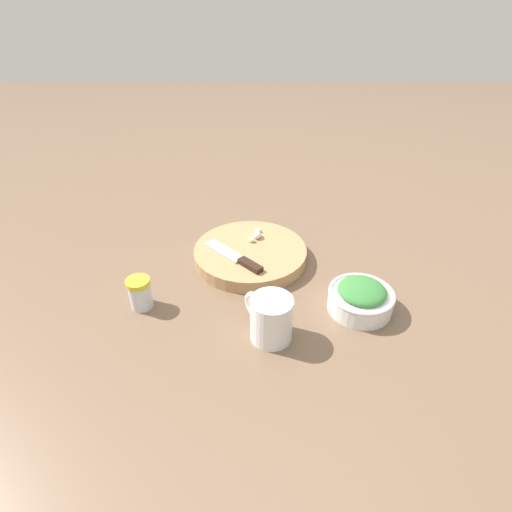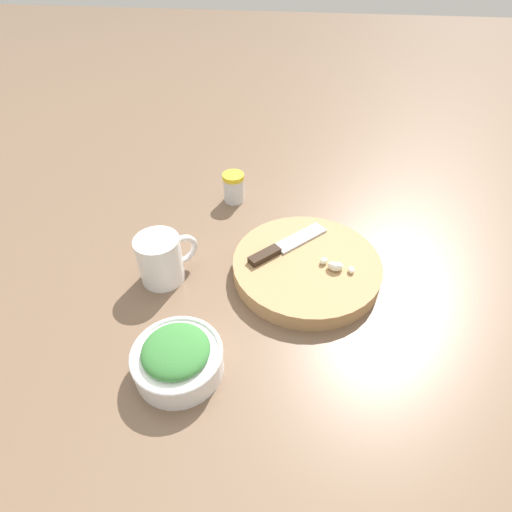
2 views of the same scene
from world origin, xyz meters
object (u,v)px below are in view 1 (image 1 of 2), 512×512
object	(u,v)px
garlic_cloves	(257,235)
spice_jar	(140,293)
coffee_mug	(270,318)
herb_bowl	(361,298)
cutting_board	(250,254)
chef_knife	(237,258)

from	to	relation	value
garlic_cloves	spice_jar	size ratio (longest dim) A/B	0.93
spice_jar	coffee_mug	size ratio (longest dim) A/B	0.68
spice_jar	herb_bowl	bearing A→B (deg)	179.08
herb_bowl	coffee_mug	world-z (taller)	coffee_mug
cutting_board	garlic_cloves	distance (m)	0.06
herb_bowl	coffee_mug	bearing A→B (deg)	22.72
herb_bowl	spice_jar	world-z (taller)	spice_jar
coffee_mug	garlic_cloves	bearing A→B (deg)	-85.19
herb_bowl	cutting_board	bearing A→B (deg)	-38.26
chef_knife	spice_jar	bearing A→B (deg)	168.52
herb_bowl	chef_knife	bearing A→B (deg)	-27.41
herb_bowl	spice_jar	size ratio (longest dim) A/B	1.96
cutting_board	coffee_mug	xyz separation A→B (m)	(-0.04, 0.28, 0.03)
cutting_board	spice_jar	bearing A→B (deg)	37.75
cutting_board	spice_jar	size ratio (longest dim) A/B	3.99
cutting_board	herb_bowl	distance (m)	0.31
garlic_cloves	herb_bowl	xyz separation A→B (m)	(-0.23, 0.25, -0.01)
chef_knife	spice_jar	world-z (taller)	spice_jar
cutting_board	spice_jar	world-z (taller)	spice_jar
chef_knife	garlic_cloves	bearing A→B (deg)	19.17
garlic_cloves	herb_bowl	distance (m)	0.34
chef_knife	cutting_board	bearing A→B (deg)	10.95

